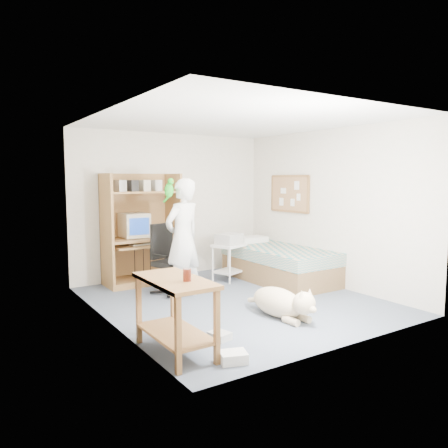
% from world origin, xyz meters
% --- Properties ---
extents(floor, '(4.00, 4.00, 0.00)m').
position_xyz_m(floor, '(0.00, 0.00, 0.00)').
color(floor, '#4D5869').
rests_on(floor, ground).
extents(wall_back, '(3.60, 0.02, 2.50)m').
position_xyz_m(wall_back, '(0.00, 2.00, 1.25)').
color(wall_back, beige).
rests_on(wall_back, floor).
extents(wall_right, '(0.02, 4.00, 2.50)m').
position_xyz_m(wall_right, '(1.80, 0.00, 1.25)').
color(wall_right, beige).
rests_on(wall_right, floor).
extents(wall_left, '(0.02, 4.00, 2.50)m').
position_xyz_m(wall_left, '(-1.80, 0.00, 1.25)').
color(wall_left, beige).
rests_on(wall_left, floor).
extents(ceiling, '(3.60, 4.00, 0.02)m').
position_xyz_m(ceiling, '(0.00, 0.00, 2.50)').
color(ceiling, white).
rests_on(ceiling, wall_back).
extents(computer_hutch, '(1.20, 0.63, 1.80)m').
position_xyz_m(computer_hutch, '(-0.70, 1.74, 0.82)').
color(computer_hutch, brown).
rests_on(computer_hutch, floor).
extents(bed, '(1.02, 2.02, 0.66)m').
position_xyz_m(bed, '(1.30, 0.62, 0.29)').
color(bed, brown).
rests_on(bed, floor).
extents(side_desk, '(0.50, 1.00, 0.75)m').
position_xyz_m(side_desk, '(-1.55, -1.20, 0.49)').
color(side_desk, brown).
rests_on(side_desk, floor).
extents(corkboard, '(0.04, 0.94, 0.66)m').
position_xyz_m(corkboard, '(1.77, 0.90, 1.45)').
color(corkboard, '#9A7345').
rests_on(corkboard, wall_right).
extents(office_chair, '(0.59, 0.59, 1.03)m').
position_xyz_m(office_chair, '(-0.59, 0.89, 0.37)').
color(office_chair, black).
rests_on(office_chair, floor).
extents(person, '(0.72, 0.58, 1.72)m').
position_xyz_m(person, '(-0.53, 0.59, 0.86)').
color(person, white).
rests_on(person, floor).
extents(parrot, '(0.13, 0.22, 0.35)m').
position_xyz_m(parrot, '(-0.73, 0.60, 1.57)').
color(parrot, '#148C16').
rests_on(parrot, person).
extents(dog, '(0.43, 1.18, 0.44)m').
position_xyz_m(dog, '(0.05, -0.92, 0.19)').
color(dog, beige).
rests_on(dog, floor).
extents(printer_cart, '(0.63, 0.57, 0.62)m').
position_xyz_m(printer_cart, '(0.61, 1.10, 0.41)').
color(printer_cart, silver).
rests_on(printer_cart, floor).
extents(printer, '(0.51, 0.45, 0.18)m').
position_xyz_m(printer, '(0.61, 1.10, 0.71)').
color(printer, '#ACACA7').
rests_on(printer, printer_cart).
extents(crt_monitor, '(0.41, 0.44, 0.39)m').
position_xyz_m(crt_monitor, '(-0.81, 1.75, 0.96)').
color(crt_monitor, beige).
rests_on(crt_monitor, computer_hutch).
extents(keyboard, '(0.47, 0.21, 0.03)m').
position_xyz_m(keyboard, '(-0.72, 1.58, 0.67)').
color(keyboard, beige).
rests_on(keyboard, computer_hutch).
extents(pencil_cup, '(0.08, 0.08, 0.12)m').
position_xyz_m(pencil_cup, '(-0.30, 1.65, 0.82)').
color(pencil_cup, gold).
rests_on(pencil_cup, computer_hutch).
extents(drink_glass, '(0.08, 0.08, 0.12)m').
position_xyz_m(drink_glass, '(-1.50, -1.36, 0.81)').
color(drink_glass, '#43140A').
rests_on(drink_glass, side_desk).
extents(floor_box_a, '(0.30, 0.27, 0.10)m').
position_xyz_m(floor_box_a, '(-1.20, -1.70, 0.05)').
color(floor_box_a, white).
rests_on(floor_box_a, floor).
extents(floor_box_b, '(0.23, 0.26, 0.08)m').
position_xyz_m(floor_box_b, '(-0.99, -1.13, 0.04)').
color(floor_box_b, '#A8A8A3').
rests_on(floor_box_b, floor).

